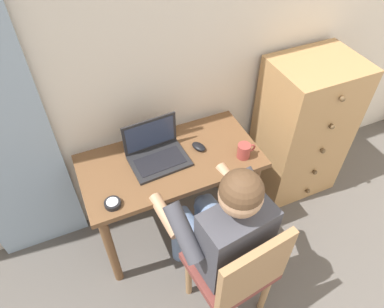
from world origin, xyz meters
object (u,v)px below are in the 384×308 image
chair (237,271)px  dresser (302,129)px  desk (171,173)px  computer_mouse (199,147)px  desk_clock (113,203)px  coffee_mug (244,151)px  laptop (156,152)px  person_seated (220,227)px

chair → dresser: bearing=38.6°
desk → computer_mouse: (0.20, 0.02, 0.14)m
desk → desk_clock: 0.47m
chair → coffee_mug: 0.70m
laptop → desk_clock: laptop is taller
laptop → desk: bearing=-34.1°
desk_clock → coffee_mug: (0.83, 0.04, 0.03)m
chair → desk: bearing=98.0°
desk_clock → desk: bearing=25.4°
chair → laptop: bearing=102.7°
chair → computer_mouse: chair is taller
dresser → chair: dresser is taller
desk → dresser: 1.06m
dresser → person_seated: (-0.98, -0.58, 0.13)m
computer_mouse → dresser: bearing=-20.7°
desk → coffee_mug: 0.48m
person_seated → desk_clock: size_ratio=13.53×
computer_mouse → desk_clock: computer_mouse is taller
dresser → laptop: bearing=-179.5°
chair → desk_clock: bearing=134.7°
chair → laptop: size_ratio=2.54×
computer_mouse → desk_clock: size_ratio=1.11×
person_seated → desk_clock: person_seated is taller
desk → person_seated: 0.54m
person_seated → desk_clock: bearing=145.8°
laptop → coffee_mug: 0.53m
dresser → computer_mouse: (-0.86, -0.04, 0.20)m
dresser → person_seated: person_seated is taller
computer_mouse → chair: bearing=-121.1°
laptop → computer_mouse: (0.27, -0.03, -0.04)m
laptop → coffee_mug: laptop is taller
person_seated → laptop: size_ratio=3.43×
desk_clock → coffee_mug: 0.83m
chair → computer_mouse: 0.77m
dresser → chair: size_ratio=1.24×
laptop → coffee_mug: bearing=-22.3°
chair → coffee_mug: chair is taller
desk → dresser: size_ratio=0.98×
laptop → person_seated: bearing=-75.4°
laptop → dresser: bearing=0.5°
chair → laptop: (-0.17, 0.75, 0.28)m
desk_clock → chair: bearing=-45.3°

